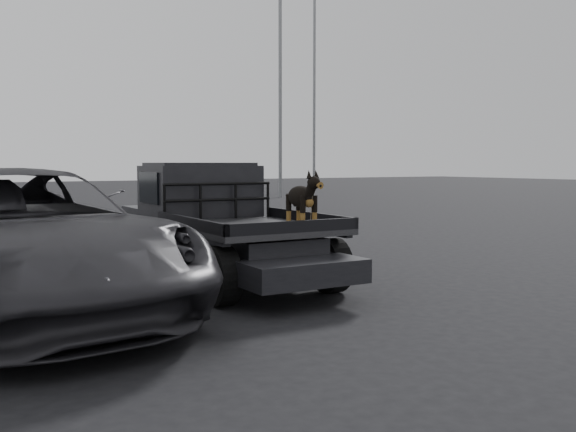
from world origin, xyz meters
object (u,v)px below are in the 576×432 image
flatbed_ute (224,250)px  parked_suv (15,241)px  floodlight_mid (280,56)px  floodlight_far (314,68)px  dog (301,201)px

flatbed_ute → parked_suv: 3.22m
flatbed_ute → floodlight_mid: size_ratio=0.40×
floodlight_mid → floodlight_far: bearing=47.1°
parked_suv → floodlight_far: 36.99m
parked_suv → floodlight_far: size_ratio=0.41×
parked_suv → flatbed_ute: bearing=7.6°
dog → parked_suv: size_ratio=0.12×
floodlight_mid → floodlight_far: 9.96m
dog → floodlight_mid: bearing=61.0°
dog → floodlight_mid: (12.29, 22.17, 6.08)m
parked_suv → floodlight_mid: 27.17m
parked_suv → floodlight_mid: (15.70, 21.20, 6.51)m
flatbed_ute → dog: (0.32, -1.76, 0.83)m
floodlight_mid → parked_suv: bearing=-126.5°
dog → floodlight_far: (19.06, 29.44, 6.87)m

